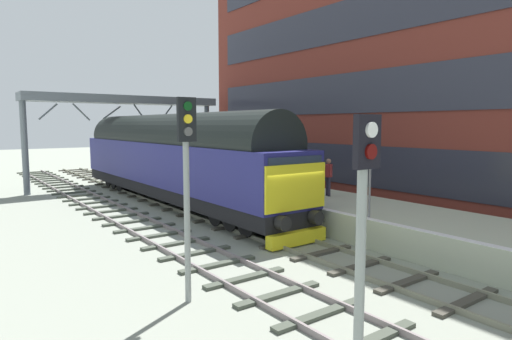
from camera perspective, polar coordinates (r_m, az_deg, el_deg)
The scene contains 11 objects.
ground_plane at distance 15.94m, azimuth 2.57°, elevation -9.02°, with size 140.00×140.00×0.00m, color gray.
track_main at distance 15.93m, azimuth 2.57°, elevation -8.83°, with size 2.50×60.00×0.15m.
track_adjacent_west at distance 14.19m, azimuth -7.97°, elevation -10.75°, with size 2.50×60.00×0.15m.
station_platform at distance 18.24m, azimuth 11.47°, elevation -5.60°, with size 4.00×44.00×1.01m.
station_building at distance 23.81m, azimuth 24.53°, elevation 17.99°, with size 5.70×33.70×18.58m.
diesel_locomotive at distance 22.94m, azimuth -11.23°, elevation 1.79°, with size 2.74×20.13×4.68m.
signal_post_near at distance 6.00m, azimuth 13.82°, elevation -8.29°, with size 0.44×0.22×4.26m.
signal_post_mid at distance 9.91m, azimuth -9.11°, elevation -0.44°, with size 0.44×0.22×4.74m.
platform_number_sign at distance 15.03m, azimuth 14.76°, elevation -0.88°, with size 0.10×0.44×2.08m.
waiting_passenger at distance 19.19m, azimuth 9.52°, elevation -0.48°, with size 0.45×0.48×1.64m.
overhead_footbridge at distance 30.03m, azimuth -16.76°, elevation 8.26°, with size 12.57×2.00×6.01m.
Camera 1 is at (-9.66, -11.99, 4.13)m, focal length 30.35 mm.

